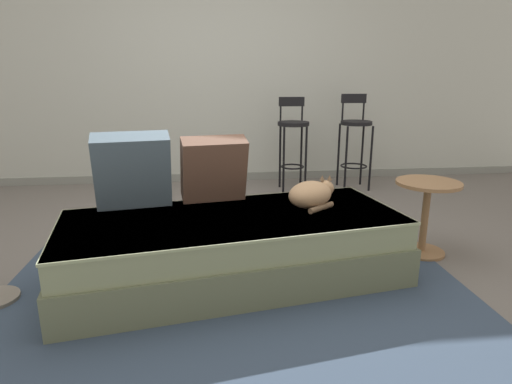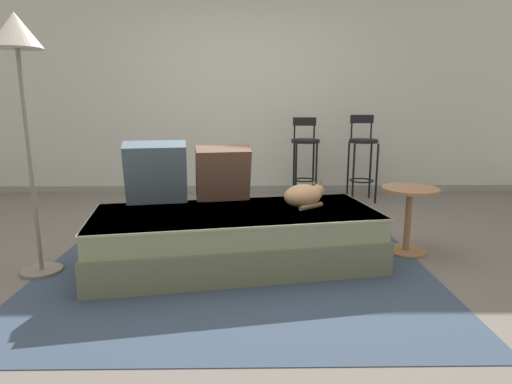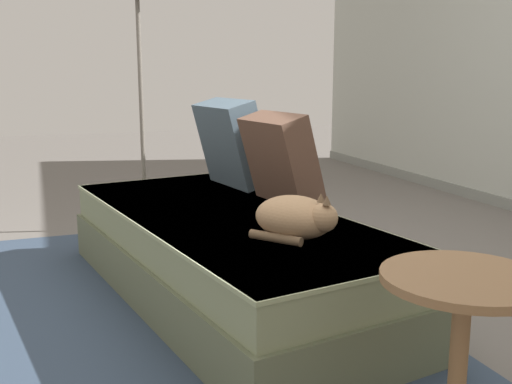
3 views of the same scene
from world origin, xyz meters
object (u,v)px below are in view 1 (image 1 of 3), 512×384
object	(u,v)px
couch	(234,247)
cat	(312,194)
side_table	(426,207)
throw_pillow_corner	(133,171)
bar_stool_by_doorway	(355,134)
throw_pillow_middle	(214,169)
bar_stool_near_window	(293,134)

from	to	relation	value
couch	cat	distance (m)	0.61
couch	side_table	world-z (taller)	side_table
couch	throw_pillow_corner	world-z (taller)	throw_pillow_corner
throw_pillow_corner	bar_stool_by_doorway	distance (m)	2.79
throw_pillow_middle	bar_stool_near_window	xyz separation A→B (m)	(0.88, 1.77, -0.02)
side_table	bar_stool_near_window	bearing A→B (deg)	107.84
throw_pillow_corner	side_table	bearing A→B (deg)	0.21
throw_pillow_middle	bar_stool_by_doorway	distance (m)	2.37
cat	bar_stool_near_window	bearing A→B (deg)	82.62
cat	bar_stool_near_window	xyz separation A→B (m)	(0.25, 1.96, 0.12)
throw_pillow_middle	bar_stool_by_doorway	size ratio (longest dim) A/B	0.45
throw_pillow_middle	throw_pillow_corner	bearing A→B (deg)	-170.02
couch	bar_stool_by_doorway	bearing A→B (deg)	54.91
couch	cat	size ratio (longest dim) A/B	5.48
side_table	couch	bearing A→B (deg)	-170.02
throw_pillow_middle	cat	bearing A→B (deg)	-16.85
cat	throw_pillow_middle	bearing A→B (deg)	163.15
side_table	throw_pillow_middle	bearing A→B (deg)	176.79
throw_pillow_middle	bar_stool_by_doorway	xyz separation A→B (m)	(1.58, 1.77, -0.03)
throw_pillow_corner	side_table	xyz separation A→B (m)	(1.99, 0.01, -0.31)
cat	bar_stool_by_doorway	distance (m)	2.18
side_table	throw_pillow_corner	bearing A→B (deg)	-179.79
throw_pillow_middle	side_table	xyz separation A→B (m)	(1.48, -0.08, -0.29)
bar_stool_near_window	side_table	xyz separation A→B (m)	(0.60, -1.85, -0.27)
throw_pillow_middle	bar_stool_near_window	size ratio (longest dim) A/B	0.46
couch	bar_stool_by_doorway	xyz separation A→B (m)	(1.47, 2.09, 0.40)
couch	bar_stool_by_doorway	size ratio (longest dim) A/B	2.12
throw_pillow_corner	bar_stool_by_doorway	size ratio (longest dim) A/B	0.49
throw_pillow_corner	throw_pillow_middle	bearing A→B (deg)	9.98
cat	bar_stool_by_doorway	bearing A→B (deg)	64.08
throw_pillow_corner	bar_stool_by_doorway	world-z (taller)	bar_stool_by_doorway
throw_pillow_middle	bar_stool_near_window	world-z (taller)	bar_stool_near_window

